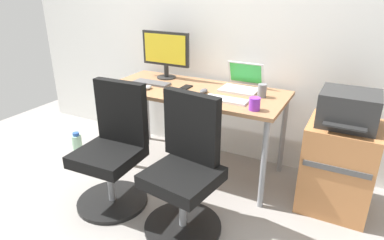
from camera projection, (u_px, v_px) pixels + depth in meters
ground_plane at (194, 166)px, 3.14m from camera, size 5.28×5.28×0.00m
back_wall at (217, 18)px, 2.99m from camera, size 4.40×0.04×2.60m
desk at (195, 97)px, 2.88m from camera, size 1.54×0.69×0.75m
office_chair_left at (114, 151)px, 2.52m from camera, size 0.54×0.54×0.94m
office_chair_right at (186, 171)px, 2.25m from camera, size 0.54×0.54×0.94m
side_cabinet at (337, 167)px, 2.48m from camera, size 0.48×0.48×0.68m
printer at (349, 109)px, 2.30m from camera, size 0.38×0.40×0.24m
water_bottle_on_floor at (78, 148)px, 3.16m from camera, size 0.09×0.09×0.31m
desktop_monitor at (166, 52)px, 3.10m from camera, size 0.48×0.18×0.43m
open_laptop at (242, 83)px, 2.84m from camera, size 0.31×0.29×0.22m
keyboard_by_monitor at (152, 83)px, 3.00m from camera, size 0.34×0.12×0.02m
keyboard_by_laptop at (226, 100)px, 2.58m from camera, size 0.34×0.12×0.02m
mouse_by_monitor at (148, 87)px, 2.85m from camera, size 0.06×0.10×0.03m
mouse_by_laptop at (204, 91)px, 2.76m from camera, size 0.06×0.10×0.03m
coffee_mug at (255, 104)px, 2.38m from camera, size 0.08×0.08×0.09m
pen_cup at (262, 91)px, 2.65m from camera, size 0.07×0.07×0.10m
phone_near_laptop at (186, 87)px, 2.89m from camera, size 0.07×0.14×0.01m
notebook at (183, 95)px, 2.68m from camera, size 0.21×0.15×0.03m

